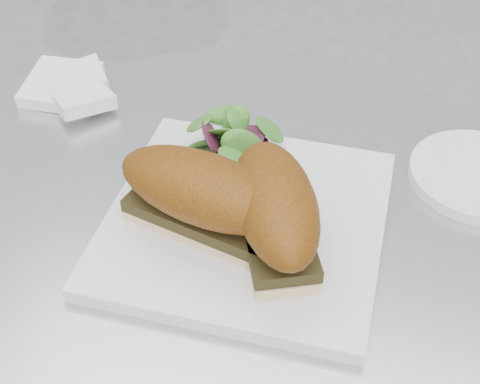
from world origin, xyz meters
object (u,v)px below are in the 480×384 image
object	(u,v)px
plate	(246,221)
sandwich_right	(275,209)
saucer	(478,175)
sandwich_left	(204,195)

from	to	relation	value
plate	sandwich_right	distance (m)	0.07
plate	saucer	bearing A→B (deg)	33.40
sandwich_left	saucer	size ratio (longest dim) A/B	1.28
plate	saucer	xyz separation A→B (m)	(0.23, 0.15, -0.00)
saucer	sandwich_right	bearing A→B (deg)	-137.52
sandwich_left	sandwich_right	distance (m)	0.07
plate	sandwich_right	world-z (taller)	sandwich_right
sandwich_right	saucer	world-z (taller)	sandwich_right
sandwich_right	saucer	xyz separation A→B (m)	(0.19, 0.17, -0.05)
plate	sandwich_right	size ratio (longest dim) A/B	1.49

